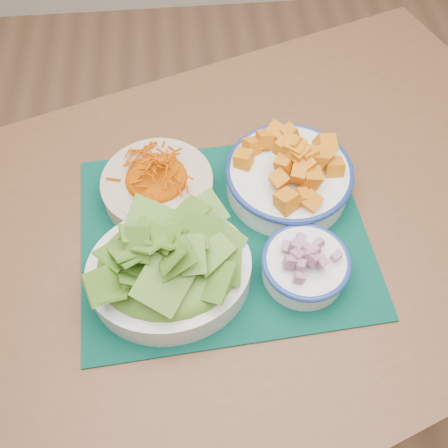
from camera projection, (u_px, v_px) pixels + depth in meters
name	position (u px, v px, depth m)	size (l,w,h in m)	color
ground	(273.00, 425.00, 1.40)	(4.00, 4.00, 0.00)	#A0704D
table	(251.00, 247.00, 0.96)	(1.44, 1.18, 0.75)	brown
placemat	(224.00, 234.00, 0.86)	(0.49, 0.40, 0.00)	#012C24
carrot_bowl	(157.00, 182.00, 0.87)	(0.26, 0.26, 0.08)	beige
squash_bowl	(289.00, 172.00, 0.87)	(0.23, 0.23, 0.10)	white
lettuce_bowl	(168.00, 265.00, 0.76)	(0.28, 0.24, 0.12)	silver
onion_bowl	(306.00, 263.00, 0.79)	(0.15, 0.15, 0.07)	white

